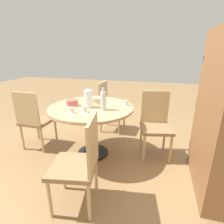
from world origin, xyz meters
The scene contains 14 objects.
ground_plane centered at (0.00, 0.00, 0.00)m, with size 14.00×14.00×0.00m, color #937047.
dining_table centered at (0.00, 0.00, 0.59)m, with size 1.17×1.17×0.75m.
chair_a centered at (0.06, -0.92, 0.49)m, with size 0.42×0.42×0.93m.
chair_b centered at (0.89, 0.23, 0.49)m, with size 0.49×0.49×0.93m.
chair_c centered at (-0.27, 0.88, 0.49)m, with size 0.50×0.50×0.93m.
chair_d centered at (-0.92, 0.00, 0.49)m, with size 0.45×0.45×0.93m.
bookshelf centered at (0.26, 1.48, 0.86)m, with size 0.98×0.28×1.69m.
coffee_pot centered at (0.04, -0.02, 0.87)m, with size 0.12×0.12×0.27m.
water_bottle centered at (0.09, 0.21, 0.87)m, with size 0.07×0.07×0.31m.
cake_main centered at (-0.20, 0.02, 0.78)m, with size 0.21×0.21×0.08m.
cake_second centered at (0.04, -0.26, 0.79)m, with size 0.19×0.19×0.09m.
cup_a centered at (0.24, 0.01, 0.78)m, with size 0.11×0.11×0.07m.
cup_b centered at (0.32, -0.12, 0.78)m, with size 0.11×0.11×0.07m.
cup_c centered at (-0.17, 0.46, 0.78)m, with size 0.11×0.11×0.07m.
Camera 1 is at (2.14, 0.89, 1.46)m, focal length 28.00 mm.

